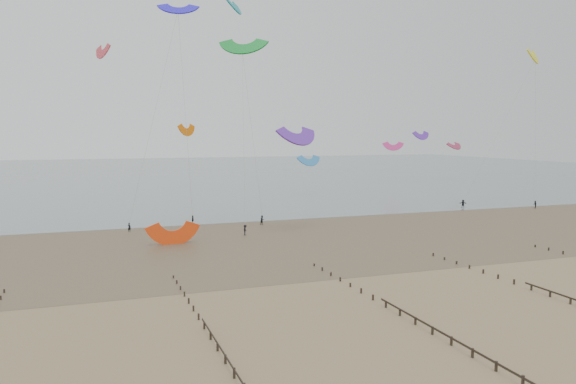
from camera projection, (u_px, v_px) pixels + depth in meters
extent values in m
plane|color=brown|center=(323.00, 294.00, 59.73)|extent=(500.00, 500.00, 0.00)
plane|color=#475654|center=(143.00, 173.00, 246.92)|extent=(500.00, 500.00, 0.00)
plane|color=#473A28|center=(239.00, 237.00, 92.49)|extent=(500.00, 500.00, 0.00)
ellipsoid|color=slate|center=(132.00, 263.00, 74.26)|extent=(23.60, 14.36, 0.01)
ellipsoid|color=slate|center=(300.00, 230.00, 99.34)|extent=(33.64, 18.32, 0.01)
ellipsoid|color=slate|center=(483.00, 227.00, 102.96)|extent=(19.65, 13.67, 0.01)
cube|color=black|center=(1.00, 298.00, 57.71)|extent=(0.16, 0.16, 0.48)
cube|color=black|center=(4.00, 291.00, 60.17)|extent=(0.16, 0.16, 0.45)
cube|color=black|center=(234.00, 374.00, 39.12)|extent=(0.16, 0.16, 0.77)
cube|color=black|center=(225.00, 360.00, 41.59)|extent=(0.16, 0.16, 0.74)
cube|color=black|center=(218.00, 347.00, 44.05)|extent=(0.16, 0.16, 0.71)
cube|color=black|center=(211.00, 336.00, 46.52)|extent=(0.16, 0.16, 0.68)
cube|color=black|center=(204.00, 326.00, 48.98)|extent=(0.16, 0.16, 0.65)
cube|color=black|center=(199.00, 317.00, 51.45)|extent=(0.16, 0.16, 0.62)
cube|color=black|center=(193.00, 309.00, 53.91)|extent=(0.16, 0.16, 0.59)
cube|color=black|center=(189.00, 301.00, 56.37)|extent=(0.16, 0.16, 0.57)
cube|color=black|center=(184.00, 294.00, 58.84)|extent=(0.16, 0.16, 0.54)
cube|color=black|center=(180.00, 288.00, 61.30)|extent=(0.16, 0.16, 0.51)
cube|color=black|center=(177.00, 282.00, 63.77)|extent=(0.16, 0.16, 0.48)
cube|color=black|center=(173.00, 277.00, 66.23)|extent=(0.16, 0.16, 0.45)
cube|color=black|center=(523.00, 381.00, 37.79)|extent=(0.16, 0.16, 0.86)
cube|color=black|center=(496.00, 367.00, 40.25)|extent=(0.16, 0.16, 0.83)
cube|color=black|center=(472.00, 353.00, 42.72)|extent=(0.16, 0.16, 0.80)
cube|color=black|center=(451.00, 342.00, 45.18)|extent=(0.16, 0.16, 0.77)
cube|color=black|center=(432.00, 331.00, 47.65)|extent=(0.16, 0.16, 0.74)
cube|color=black|center=(415.00, 321.00, 50.11)|extent=(0.16, 0.16, 0.71)
cube|color=black|center=(400.00, 313.00, 52.58)|extent=(0.16, 0.16, 0.68)
cube|color=black|center=(386.00, 305.00, 55.04)|extent=(0.16, 0.16, 0.65)
cube|color=black|center=(373.00, 298.00, 57.51)|extent=(0.16, 0.16, 0.62)
cube|color=black|center=(361.00, 291.00, 59.97)|extent=(0.16, 0.16, 0.59)
cube|color=black|center=(350.00, 285.00, 62.43)|extent=(0.16, 0.16, 0.57)
cube|color=black|center=(340.00, 279.00, 64.90)|extent=(0.16, 0.16, 0.54)
cube|color=black|center=(331.00, 274.00, 67.36)|extent=(0.16, 0.16, 0.51)
cube|color=black|center=(322.00, 269.00, 69.83)|extent=(0.16, 0.16, 0.48)
cube|color=black|center=(314.00, 265.00, 72.29)|extent=(0.16, 0.16, 0.45)
cube|color=black|center=(492.00, 361.00, 40.66)|extent=(0.06, 32.50, 0.18)
cube|color=black|center=(571.00, 301.00, 56.17)|extent=(0.16, 0.16, 0.71)
cube|color=black|center=(550.00, 294.00, 58.64)|extent=(0.16, 0.16, 0.68)
cube|color=black|center=(531.00, 288.00, 61.10)|extent=(0.16, 0.16, 0.65)
cube|color=black|center=(514.00, 282.00, 63.56)|extent=(0.16, 0.16, 0.62)
cube|color=black|center=(498.00, 277.00, 66.03)|extent=(0.16, 0.16, 0.59)
cube|color=black|center=(483.00, 272.00, 68.49)|extent=(0.16, 0.16, 0.57)
cube|color=black|center=(469.00, 267.00, 70.96)|extent=(0.16, 0.16, 0.54)
cube|color=black|center=(457.00, 263.00, 73.42)|extent=(0.16, 0.16, 0.51)
cube|color=black|center=(445.00, 259.00, 75.89)|extent=(0.16, 0.16, 0.48)
cube|color=black|center=(433.00, 255.00, 78.35)|extent=(0.16, 0.16, 0.45)
cube|color=black|center=(563.00, 253.00, 79.48)|extent=(0.16, 0.16, 0.51)
cube|color=black|center=(549.00, 249.00, 81.95)|extent=(0.16, 0.16, 0.48)
cube|color=black|center=(535.00, 246.00, 84.41)|extent=(0.16, 0.16, 0.45)
imported|color=black|center=(129.00, 227.00, 97.78)|extent=(0.69, 0.64, 1.59)
imported|color=black|center=(262.00, 220.00, 105.38)|extent=(1.05, 0.95, 1.76)
imported|color=black|center=(193.00, 220.00, 105.41)|extent=(0.59, 1.08, 1.75)
imported|color=black|center=(463.00, 204.00, 129.72)|extent=(1.80, 1.21, 1.86)
imported|color=black|center=(535.00, 205.00, 128.47)|extent=(1.03, 1.07, 1.74)
imported|color=black|center=(245.00, 230.00, 94.37)|extent=(1.15, 1.32, 1.78)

